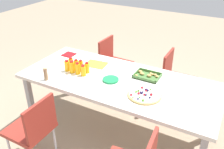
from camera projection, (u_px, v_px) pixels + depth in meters
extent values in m
plane|color=gray|center=(118.00, 130.00, 3.09)|extent=(12.00, 12.00, 0.00)
cube|color=silver|center=(118.00, 81.00, 2.74)|extent=(2.21, 0.95, 0.04)
cube|color=#99999E|center=(30.00, 101.00, 3.05)|extent=(0.06, 0.06, 0.70)
cube|color=#99999E|center=(69.00, 74.00, 3.65)|extent=(0.06, 0.06, 0.70)
cube|color=#99999E|center=(214.00, 115.00, 2.79)|extent=(0.06, 0.06, 0.70)
cube|color=maroon|center=(29.00, 129.00, 2.44)|extent=(0.40, 0.40, 0.04)
cube|color=maroon|center=(41.00, 120.00, 2.28)|extent=(0.03, 0.38, 0.38)
cylinder|color=silver|center=(33.00, 132.00, 2.75)|extent=(0.02, 0.02, 0.41)
cylinder|color=silver|center=(55.00, 142.00, 2.62)|extent=(0.02, 0.02, 0.41)
cube|color=maroon|center=(180.00, 81.00, 3.27)|extent=(0.40, 0.40, 0.04)
cube|color=maroon|center=(168.00, 65.00, 3.26)|extent=(0.03, 0.38, 0.38)
cylinder|color=silver|center=(192.00, 94.00, 3.45)|extent=(0.02, 0.02, 0.41)
cylinder|color=silver|center=(186.00, 105.00, 3.20)|extent=(0.02, 0.02, 0.41)
cylinder|color=silver|center=(169.00, 88.00, 3.58)|extent=(0.02, 0.02, 0.41)
cylinder|color=silver|center=(163.00, 99.00, 3.33)|extent=(0.02, 0.02, 0.41)
cube|color=maroon|center=(117.00, 64.00, 3.71)|extent=(0.42, 0.42, 0.04)
cube|color=maroon|center=(106.00, 50.00, 3.70)|extent=(0.05, 0.38, 0.38)
cylinder|color=silver|center=(130.00, 77.00, 3.87)|extent=(0.02, 0.02, 0.41)
cylinder|color=silver|center=(120.00, 86.00, 3.63)|extent=(0.02, 0.02, 0.41)
cylinder|color=silver|center=(113.00, 72.00, 4.02)|extent=(0.02, 0.02, 0.41)
cylinder|color=silver|center=(102.00, 80.00, 3.78)|extent=(0.02, 0.02, 0.41)
cylinder|color=#F9AB14|center=(67.00, 66.00, 2.88)|extent=(0.06, 0.06, 0.12)
cylinder|color=red|center=(67.00, 61.00, 2.84)|extent=(0.04, 0.04, 0.02)
cylinder|color=#FBAC14|center=(72.00, 67.00, 2.84)|extent=(0.06, 0.06, 0.13)
cylinder|color=red|center=(72.00, 62.00, 2.80)|extent=(0.04, 0.04, 0.02)
cylinder|color=#FAAC14|center=(78.00, 69.00, 2.81)|extent=(0.06, 0.06, 0.13)
cylinder|color=red|center=(77.00, 63.00, 2.78)|extent=(0.04, 0.04, 0.02)
cylinder|color=#F9AD14|center=(83.00, 71.00, 2.78)|extent=(0.06, 0.06, 0.12)
cylinder|color=red|center=(83.00, 66.00, 2.75)|extent=(0.04, 0.04, 0.02)
cylinder|color=#FAAD14|center=(71.00, 64.00, 2.94)|extent=(0.06, 0.06, 0.12)
cylinder|color=red|center=(71.00, 58.00, 2.90)|extent=(0.04, 0.04, 0.02)
cylinder|color=#FBAD14|center=(76.00, 65.00, 2.90)|extent=(0.05, 0.05, 0.12)
cylinder|color=red|center=(76.00, 60.00, 2.87)|extent=(0.03, 0.03, 0.02)
cylinder|color=#F8AB14|center=(81.00, 66.00, 2.87)|extent=(0.05, 0.05, 0.13)
cylinder|color=red|center=(81.00, 61.00, 2.83)|extent=(0.03, 0.03, 0.02)
cylinder|color=#F9AE14|center=(87.00, 68.00, 2.84)|extent=(0.05, 0.05, 0.12)
cylinder|color=red|center=(87.00, 63.00, 2.81)|extent=(0.03, 0.03, 0.02)
cylinder|color=tan|center=(145.00, 95.00, 2.44)|extent=(0.34, 0.34, 0.02)
cylinder|color=white|center=(145.00, 94.00, 2.43)|extent=(0.31, 0.31, 0.01)
sphere|color=#1E1947|center=(150.00, 97.00, 2.36)|extent=(0.02, 0.02, 0.02)
sphere|color=#66B238|center=(138.00, 91.00, 2.47)|extent=(0.02, 0.02, 0.02)
sphere|color=#1E1947|center=(138.00, 99.00, 2.34)|extent=(0.02, 0.02, 0.02)
sphere|color=#1E1947|center=(142.00, 93.00, 2.42)|extent=(0.03, 0.03, 0.03)
sphere|color=#1E1947|center=(148.00, 90.00, 2.47)|extent=(0.03, 0.03, 0.03)
sphere|color=red|center=(142.00, 88.00, 2.51)|extent=(0.03, 0.03, 0.03)
sphere|color=#1E1947|center=(143.00, 92.00, 2.45)|extent=(0.02, 0.02, 0.02)
sphere|color=#66B238|center=(133.00, 98.00, 2.36)|extent=(0.02, 0.02, 0.02)
sphere|color=#66B238|center=(140.00, 97.00, 2.36)|extent=(0.02, 0.02, 0.02)
sphere|color=#66B238|center=(143.00, 100.00, 2.31)|extent=(0.03, 0.03, 0.03)
sphere|color=#1E1947|center=(146.00, 90.00, 2.48)|extent=(0.03, 0.03, 0.03)
sphere|color=#66B238|center=(136.00, 92.00, 2.45)|extent=(0.02, 0.02, 0.02)
sphere|color=#66B238|center=(151.00, 89.00, 2.49)|extent=(0.02, 0.02, 0.02)
sphere|color=#1E1947|center=(140.00, 92.00, 2.45)|extent=(0.02, 0.02, 0.02)
sphere|color=#1E1947|center=(146.00, 95.00, 2.40)|extent=(0.02, 0.02, 0.02)
sphere|color=red|center=(144.00, 94.00, 2.40)|extent=(0.02, 0.02, 0.02)
sphere|color=red|center=(151.00, 94.00, 2.40)|extent=(0.03, 0.03, 0.03)
sphere|color=red|center=(146.00, 91.00, 2.46)|extent=(0.02, 0.02, 0.02)
sphere|color=red|center=(131.00, 95.00, 2.40)|extent=(0.02, 0.02, 0.02)
sphere|color=red|center=(139.00, 93.00, 2.42)|extent=(0.03, 0.03, 0.03)
cube|color=#477238|center=(147.00, 76.00, 2.78)|extent=(0.29, 0.22, 0.01)
cube|color=#477238|center=(144.00, 79.00, 2.69)|extent=(0.29, 0.01, 0.03)
cube|color=#477238|center=(151.00, 72.00, 2.85)|extent=(0.29, 0.01, 0.03)
cube|color=#477238|center=(136.00, 73.00, 2.83)|extent=(0.01, 0.22, 0.03)
cube|color=#477238|center=(159.00, 78.00, 2.71)|extent=(0.01, 0.22, 0.03)
ellipsoid|color=tan|center=(151.00, 73.00, 2.81)|extent=(0.04, 0.03, 0.02)
ellipsoid|color=tan|center=(150.00, 75.00, 2.77)|extent=(0.04, 0.03, 0.02)
ellipsoid|color=tan|center=(157.00, 77.00, 2.74)|extent=(0.04, 0.03, 0.03)
ellipsoid|color=tan|center=(140.00, 71.00, 2.84)|extent=(0.05, 0.04, 0.03)
ellipsoid|color=tan|center=(136.00, 75.00, 2.77)|extent=(0.04, 0.03, 0.02)
ellipsoid|color=tan|center=(152.00, 74.00, 2.79)|extent=(0.05, 0.04, 0.03)
ellipsoid|color=tan|center=(141.00, 73.00, 2.81)|extent=(0.04, 0.03, 0.02)
ellipsoid|color=tan|center=(149.00, 76.00, 2.75)|extent=(0.05, 0.04, 0.03)
ellipsoid|color=tan|center=(142.00, 74.00, 2.80)|extent=(0.05, 0.04, 0.03)
ellipsoid|color=tan|center=(155.00, 75.00, 2.78)|extent=(0.04, 0.03, 0.02)
cylinder|color=#1E8C4C|center=(111.00, 80.00, 2.71)|extent=(0.18, 0.18, 0.00)
cylinder|color=#1E8C4C|center=(111.00, 80.00, 2.70)|extent=(0.18, 0.18, 0.00)
cylinder|color=#1E8C4C|center=(111.00, 79.00, 2.70)|extent=(0.18, 0.18, 0.00)
cylinder|color=#1E8C4C|center=(111.00, 79.00, 2.70)|extent=(0.18, 0.18, 0.00)
cube|color=red|center=(69.00, 55.00, 3.30)|extent=(0.15, 0.15, 0.01)
cylinder|color=#9E7A56|center=(46.00, 74.00, 2.69)|extent=(0.04, 0.04, 0.14)
cube|color=yellow|center=(96.00, 64.00, 3.05)|extent=(0.28, 0.23, 0.01)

